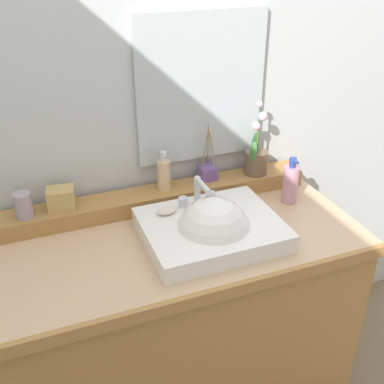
{
  "coord_description": "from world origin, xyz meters",
  "views": [
    {
      "loc": [
        -0.45,
        -1.27,
        1.78
      ],
      "look_at": [
        0.04,
        -0.01,
        1.03
      ],
      "focal_mm": 43.54,
      "sensor_mm": 36.0,
      "label": 1
    }
  ],
  "objects": [
    {
      "name": "sink_basin",
      "position": [
        0.1,
        -0.06,
        0.88
      ],
      "size": [
        0.47,
        0.38,
        0.28
      ],
      "color": "white",
      "rests_on": "vanity_cabinet"
    },
    {
      "name": "mirror",
      "position": [
        0.2,
        0.3,
        1.28
      ],
      "size": [
        0.51,
        0.02,
        0.56
      ],
      "primitive_type": "cube",
      "color": "silver"
    },
    {
      "name": "potted_plant",
      "position": [
        0.41,
        0.23,
        0.99
      ],
      "size": [
        0.09,
        0.11,
        0.31
      ],
      "color": "brown",
      "rests_on": "back_ledge"
    },
    {
      "name": "vanity_cabinet",
      "position": [
        0.0,
        -0.0,
        0.43
      ],
      "size": [
        1.28,
        0.62,
        0.86
      ],
      "color": "#AB793F",
      "rests_on": "ground"
    },
    {
      "name": "trinket_box",
      "position": [
        -0.37,
        0.23,
        0.96
      ],
      "size": [
        0.11,
        0.09,
        0.08
      ],
      "primitive_type": "cube",
      "rotation": [
        0.0,
        0.0,
        -0.15
      ],
      "color": "tan",
      "rests_on": "back_ledge"
    },
    {
      "name": "tumbler_cup",
      "position": [
        -0.49,
        0.22,
        0.96
      ],
      "size": [
        0.06,
        0.06,
        0.09
      ],
      "primitive_type": "cylinder",
      "color": "#A0939E",
      "rests_on": "back_ledge"
    },
    {
      "name": "reed_diffuser",
      "position": [
        0.21,
        0.25,
        0.95
      ],
      "size": [
        0.07,
        0.09,
        0.24
      ],
      "color": "#6D5295",
      "rests_on": "back_ledge"
    },
    {
      "name": "soap_dispenser",
      "position": [
        0.02,
        0.23,
        0.98
      ],
      "size": [
        0.05,
        0.05,
        0.16
      ],
      "color": "#DEB387",
      "rests_on": "back_ledge"
    },
    {
      "name": "lotion_bottle",
      "position": [
        0.48,
        0.07,
        0.93
      ],
      "size": [
        0.06,
        0.06,
        0.19
      ],
      "color": "#C98EA3",
      "rests_on": "vanity_cabinet"
    },
    {
      "name": "back_ledge",
      "position": [
        0.0,
        0.23,
        0.89
      ],
      "size": [
        1.21,
        0.12,
        0.07
      ],
      "primitive_type": "cube",
      "color": "#AB793F",
      "rests_on": "vanity_cabinet"
    },
    {
      "name": "wall_back",
      "position": [
        0.0,
        0.41,
        1.26
      ],
      "size": [
        3.2,
        0.2,
        2.51
      ],
      "primitive_type": "cube",
      "color": "silver",
      "rests_on": "ground"
    },
    {
      "name": "soap_bar",
      "position": [
        -0.03,
        0.06,
        0.93
      ],
      "size": [
        0.07,
        0.04,
        0.02
      ],
      "primitive_type": "ellipsoid",
      "color": "beige",
      "rests_on": "sink_basin"
    }
  ]
}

